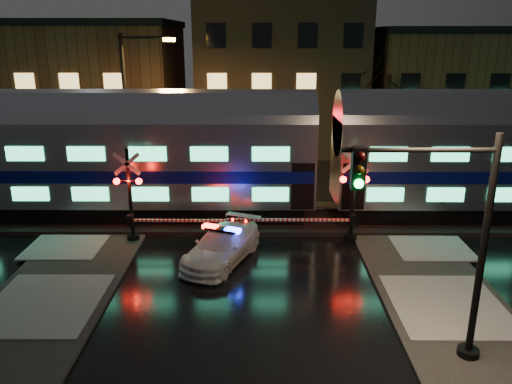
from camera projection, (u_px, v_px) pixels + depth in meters
ground at (247, 267)px, 18.95m from camera, size 120.00×120.00×0.00m
ballast at (250, 218)px, 23.69m from camera, size 90.00×4.20×0.24m
sidewalk_right at (488, 366)px, 13.17m from camera, size 4.00×20.00×0.12m
building_left at (86, 88)px, 38.68m from camera, size 14.00×10.00×9.00m
building_mid at (279, 71)px, 38.69m from camera, size 12.00×11.00×11.50m
building_right at (447, 92)px, 38.57m from camera, size 12.00×10.00×8.50m
train at (325, 151)px, 22.68m from camera, size 51.00×3.12×5.92m
police_car at (222, 246)px, 19.24m from camera, size 3.33×4.77×1.44m
crossing_signal_right at (344, 204)px, 20.61m from camera, size 5.92×0.66×4.19m
crossing_signal_left at (139, 205)px, 20.68m from camera, size 5.72×0.65×4.05m
traffic_light at (445, 247)px, 12.54m from camera, size 4.02×0.71×6.21m
streetlight at (131, 105)px, 26.11m from camera, size 2.85×0.30×8.53m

